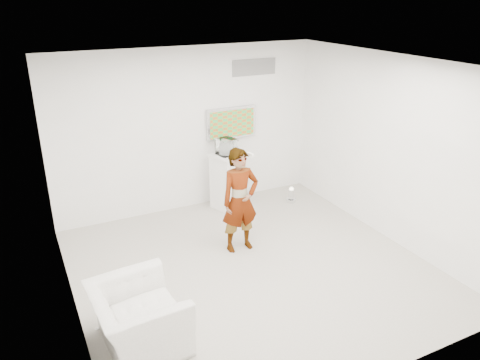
% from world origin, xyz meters
% --- Properties ---
extents(room, '(5.01, 5.01, 3.00)m').
position_xyz_m(room, '(0.00, 0.00, 1.50)').
color(room, '#B8B2A9').
rests_on(room, ground).
extents(tv, '(1.00, 0.08, 0.60)m').
position_xyz_m(tv, '(0.85, 2.45, 1.55)').
color(tv, '#BBBBC0').
rests_on(tv, room).
extents(logo_decal, '(0.90, 0.02, 0.30)m').
position_xyz_m(logo_decal, '(1.35, 2.49, 2.55)').
color(logo_decal, slate).
rests_on(logo_decal, room).
extents(person, '(0.62, 0.40, 1.68)m').
position_xyz_m(person, '(0.12, 0.61, 0.84)').
color(person, white).
rests_on(person, room).
extents(armchair, '(1.04, 1.18, 0.73)m').
position_xyz_m(armchair, '(-1.93, -0.84, 0.36)').
color(armchair, white).
rests_on(armchair, room).
extents(pedestal, '(0.67, 0.67, 1.06)m').
position_xyz_m(pedestal, '(0.59, 2.12, 0.53)').
color(pedestal, white).
rests_on(pedestal, room).
extents(floor_uplight, '(0.20, 0.20, 0.30)m').
position_xyz_m(floor_uplight, '(1.81, 1.76, 0.15)').
color(floor_uplight, silver).
rests_on(floor_uplight, room).
extents(vitrine, '(0.35, 0.35, 0.30)m').
position_xyz_m(vitrine, '(0.59, 2.12, 1.21)').
color(vitrine, white).
rests_on(vitrine, pedestal).
extents(console, '(0.14, 0.18, 0.24)m').
position_xyz_m(console, '(0.59, 2.12, 1.19)').
color(console, white).
rests_on(console, pedestal).
extents(wii_remote, '(0.07, 0.16, 0.04)m').
position_xyz_m(wii_remote, '(0.36, 0.76, 1.52)').
color(wii_remote, white).
rests_on(wii_remote, person).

